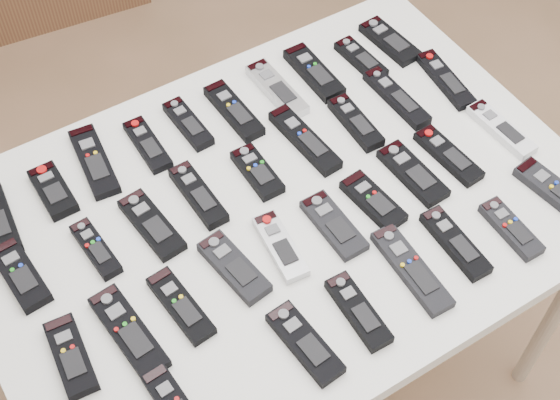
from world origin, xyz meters
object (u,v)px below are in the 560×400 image
remote_23 (280,246)px  remote_19 (71,356)px  remote_32 (358,311)px  remote_4 (188,124)px  remote_21 (181,306)px  remote_34 (455,243)px  remote_15 (305,140)px  remote_31 (305,343)px  remote_27 (448,155)px  remote_10 (21,275)px  remote_28 (501,129)px  remote_26 (413,173)px  remote_22 (234,267)px  remote_35 (511,229)px  remote_11 (96,249)px  remote_16 (356,123)px  remote_2 (94,161)px  remote_36 (556,192)px  remote_8 (361,59)px  remote_7 (314,73)px  remote_18 (445,79)px  remote_17 (396,98)px  table (280,222)px  remote_6 (277,90)px  remote_3 (148,145)px  remote_5 (234,111)px  remote_12 (152,225)px  remote_1 (53,191)px  remote_20 (129,332)px  remote_9 (390,41)px  remote_25 (373,201)px  remote_14 (257,172)px

remote_23 → remote_19: bearing=-173.6°
remote_19 → remote_32: (0.49, -0.20, -0.00)m
remote_4 → remote_21: bearing=-121.8°
remote_34 → remote_15: bearing=107.0°
remote_31 → remote_27: bearing=17.7°
remote_10 → remote_28: 1.06m
remote_26 → remote_31: bearing=-155.2°
remote_19 → remote_22: 0.34m
remote_22 → remote_35: (0.52, -0.21, -0.00)m
remote_11 → remote_22: bearing=-45.1°
remote_16 → remote_2: bearing=161.2°
remote_10 → remote_36: size_ratio=0.89×
remote_8 → remote_10: (-0.90, -0.15, 0.00)m
remote_7 → remote_16: (-0.01, -0.18, 0.00)m
remote_8 → remote_26: bearing=-111.4°
remote_8 → remote_22: (-0.55, -0.35, 0.00)m
remote_15 → remote_31: (-0.26, -0.41, -0.00)m
remote_18 → remote_17: bearing=-178.8°
table → remote_7: bearing=46.3°
remote_6 → remote_32: 0.60m
remote_10 → remote_18: remote_10 is taller
remote_8 → remote_15: size_ratio=0.72×
remote_16 → remote_4: bearing=150.6°
remote_4 → remote_18: bearing=-20.7°
remote_15 → remote_3: bearing=146.1°
remote_5 → remote_22: size_ratio=1.10×
remote_2 → remote_12: size_ratio=1.14×
remote_1 → remote_23: 0.49m
remote_20 → remote_21: remote_20 is taller
remote_1 → remote_34: (0.63, -0.54, 0.00)m
remote_20 → remote_17: bearing=10.3°
remote_1 → remote_2: remote_1 is taller
remote_4 → remote_9: remote_4 is taller
remote_25 → remote_35: bearing=-51.7°
remote_3 → remote_21: bearing=-106.9°
remote_14 → remote_22: remote_22 is taller
remote_3 → remote_10: bearing=-153.6°
remote_14 → remote_16: 0.26m
remote_34 → remote_17: bearing=71.1°
remote_18 → remote_21: size_ratio=1.13×
remote_23 → remote_28: bearing=6.5°
remote_31 → remote_26: bearing=22.5°
remote_22 → remote_32: same height
remote_22 → remote_27: 0.53m
remote_3 → remote_28: remote_28 is taller
remote_27 → remote_9: bearing=69.0°
remote_9 → remote_25: 0.49m
remote_23 → remote_36: bearing=-12.6°
remote_15 → remote_32: 0.43m
remote_32 → remote_31: bearing=-176.8°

